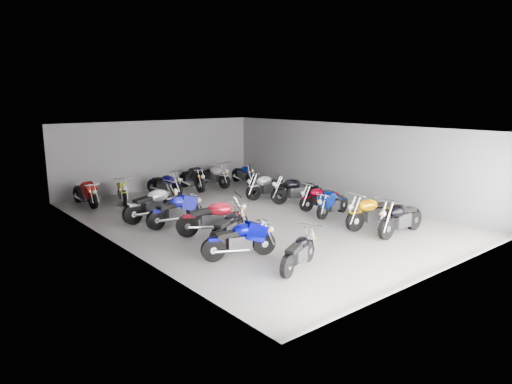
% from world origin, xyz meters
% --- Properties ---
extents(ground, '(14.00, 14.00, 0.00)m').
position_xyz_m(ground, '(0.00, 0.00, 0.00)').
color(ground, gray).
rests_on(ground, ground).
extents(wall_back, '(10.00, 0.10, 3.20)m').
position_xyz_m(wall_back, '(0.00, 7.00, 1.60)').
color(wall_back, slate).
rests_on(wall_back, ground).
extents(wall_left, '(0.10, 14.00, 3.20)m').
position_xyz_m(wall_left, '(-5.00, 0.00, 1.60)').
color(wall_left, slate).
rests_on(wall_left, ground).
extents(wall_right, '(0.10, 14.00, 3.20)m').
position_xyz_m(wall_right, '(5.00, 0.00, 1.60)').
color(wall_right, slate).
rests_on(wall_right, ground).
extents(ceiling, '(10.00, 14.00, 0.04)m').
position_xyz_m(ceiling, '(0.00, 0.00, 3.22)').
color(ceiling, black).
rests_on(ceiling, wall_back).
extents(drain_grate, '(0.32, 0.32, 0.01)m').
position_xyz_m(drain_grate, '(0.00, -0.50, 0.01)').
color(drain_grate, black).
rests_on(drain_grate, ground).
extents(motorcycle_left_a, '(1.77, 0.79, 0.82)m').
position_xyz_m(motorcycle_left_a, '(-2.24, -4.62, 0.45)').
color(motorcycle_left_a, black).
rests_on(motorcycle_left_a, ground).
extents(motorcycle_left_b, '(2.03, 0.78, 0.92)m').
position_xyz_m(motorcycle_left_b, '(-2.89, -3.04, 0.50)').
color(motorcycle_left_b, black).
rests_on(motorcycle_left_b, ground).
extents(motorcycle_left_c, '(1.81, 0.93, 0.85)m').
position_xyz_m(motorcycle_left_c, '(-2.35, -1.74, 0.47)').
color(motorcycle_left_c, black).
rests_on(motorcycle_left_c, ground).
extents(motorcycle_left_d, '(2.16, 1.03, 1.00)m').
position_xyz_m(motorcycle_left_d, '(-2.24, -0.82, 0.55)').
color(motorcycle_left_d, black).
rests_on(motorcycle_left_d, ground).
extents(motorcycle_left_e, '(2.16, 0.46, 0.95)m').
position_xyz_m(motorcycle_left_e, '(-2.63, 0.85, 0.52)').
color(motorcycle_left_e, black).
rests_on(motorcycle_left_e, ground).
extents(motorcycle_left_f, '(2.33, 0.56, 1.03)m').
position_xyz_m(motorcycle_left_f, '(-2.87, 2.03, 0.56)').
color(motorcycle_left_f, black).
rests_on(motorcycle_left_f, ground).
extents(motorcycle_right_a, '(2.27, 0.46, 1.00)m').
position_xyz_m(motorcycle_right_a, '(2.28, -4.53, 0.54)').
color(motorcycle_right_a, black).
rests_on(motorcycle_right_a, ground).
extents(motorcycle_right_b, '(2.22, 0.54, 0.98)m').
position_xyz_m(motorcycle_right_b, '(2.23, -3.49, 0.53)').
color(motorcycle_right_b, black).
rests_on(motorcycle_right_b, ground).
extents(motorcycle_right_c, '(1.94, 0.51, 0.86)m').
position_xyz_m(motorcycle_right_c, '(2.40, -1.63, 0.47)').
color(motorcycle_right_c, black).
rests_on(motorcycle_right_c, ground).
extents(motorcycle_right_d, '(1.93, 0.47, 0.85)m').
position_xyz_m(motorcycle_right_d, '(2.78, -0.68, 0.46)').
color(motorcycle_right_d, black).
rests_on(motorcycle_right_d, ground).
extents(motorcycle_right_e, '(2.11, 1.04, 0.99)m').
position_xyz_m(motorcycle_right_e, '(2.83, 0.67, 0.54)').
color(motorcycle_right_e, black).
rests_on(motorcycle_right_e, ground).
extents(motorcycle_right_f, '(2.20, 0.51, 0.97)m').
position_xyz_m(motorcycle_right_f, '(2.52, 2.09, 0.53)').
color(motorcycle_right_f, black).
rests_on(motorcycle_right_f, ground).
extents(motorcycle_back_a, '(0.45, 2.12, 0.93)m').
position_xyz_m(motorcycle_back_a, '(-4.00, 5.65, 0.51)').
color(motorcycle_back_a, black).
rests_on(motorcycle_back_a, ground).
extents(motorcycle_back_b, '(0.75, 2.00, 0.91)m').
position_xyz_m(motorcycle_back_b, '(-2.62, 5.28, 0.49)').
color(motorcycle_back_b, black).
rests_on(motorcycle_back_b, ground).
extents(motorcycle_back_c, '(0.71, 2.06, 0.92)m').
position_xyz_m(motorcycle_back_c, '(-0.59, 5.43, 0.50)').
color(motorcycle_back_c, black).
rests_on(motorcycle_back_c, ground).
extents(motorcycle_back_d, '(0.48, 2.30, 1.01)m').
position_xyz_m(motorcycle_back_d, '(0.97, 5.68, 0.55)').
color(motorcycle_back_d, black).
rests_on(motorcycle_back_d, ground).
extents(motorcycle_back_e, '(0.54, 2.25, 0.99)m').
position_xyz_m(motorcycle_back_e, '(2.21, 5.77, 0.54)').
color(motorcycle_back_e, black).
rests_on(motorcycle_back_e, ground).
extents(motorcycle_back_f, '(0.50, 2.07, 0.91)m').
position_xyz_m(motorcycle_back_f, '(3.74, 5.38, 0.50)').
color(motorcycle_back_f, black).
rests_on(motorcycle_back_f, ground).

